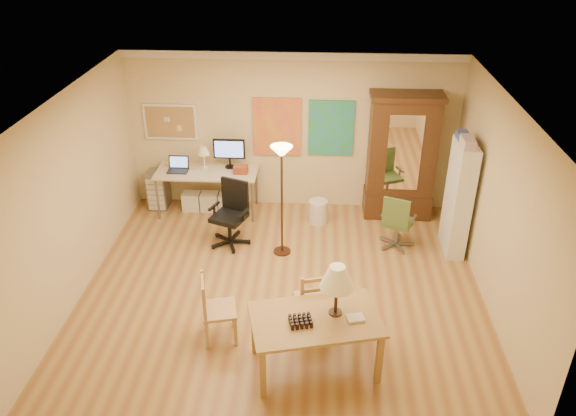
# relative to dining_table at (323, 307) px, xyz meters

# --- Properties ---
(floor) EXTENTS (5.50, 5.50, 0.00)m
(floor) POSITION_rel_dining_table_xyz_m (-0.55, 1.46, -0.85)
(floor) COLOR #956134
(floor) RESTS_ON ground
(crown_molding) EXTENTS (5.50, 0.08, 0.12)m
(crown_molding) POSITION_rel_dining_table_xyz_m (-0.55, 3.92, 1.79)
(crown_molding) COLOR white
(crown_molding) RESTS_ON floor
(corkboard) EXTENTS (0.90, 0.04, 0.62)m
(corkboard) POSITION_rel_dining_table_xyz_m (-2.60, 3.93, 0.65)
(corkboard) COLOR tan
(corkboard) RESTS_ON floor
(art_panel_left) EXTENTS (0.80, 0.04, 1.00)m
(art_panel_left) POSITION_rel_dining_table_xyz_m (-0.80, 3.93, 0.60)
(art_panel_left) COLOR gold
(art_panel_left) RESTS_ON floor
(art_panel_right) EXTENTS (0.75, 0.04, 0.95)m
(art_panel_right) POSITION_rel_dining_table_xyz_m (0.10, 3.93, 0.60)
(art_panel_right) COLOR teal
(art_panel_right) RESTS_ON floor
(dining_table) EXTENTS (1.59, 1.17, 1.34)m
(dining_table) POSITION_rel_dining_table_xyz_m (0.00, 0.00, 0.00)
(dining_table) COLOR olive
(dining_table) RESTS_ON floor
(ladder_chair_back) EXTENTS (0.51, 0.50, 0.91)m
(ladder_chair_back) POSITION_rel_dining_table_xyz_m (-0.11, 0.62, -0.43)
(ladder_chair_back) COLOR #A5874B
(ladder_chair_back) RESTS_ON floor
(ladder_chair_left) EXTENTS (0.48, 0.50, 0.90)m
(ladder_chair_left) POSITION_rel_dining_table_xyz_m (-1.27, 0.38, -0.43)
(ladder_chair_left) COLOR #A5874B
(ladder_chair_left) RESTS_ON floor
(torchiere_lamp) EXTENTS (0.32, 0.32, 1.76)m
(torchiere_lamp) POSITION_rel_dining_table_xyz_m (-0.62, 2.36, 0.56)
(torchiere_lamp) COLOR #3E2519
(torchiere_lamp) RESTS_ON floor
(computer_desk) EXTENTS (1.70, 0.74, 1.29)m
(computer_desk) POSITION_rel_dining_table_xyz_m (-1.94, 3.62, -0.38)
(computer_desk) COLOR tan
(computer_desk) RESTS_ON floor
(office_chair_black) EXTENTS (0.64, 0.64, 1.04)m
(office_chair_black) POSITION_rel_dining_table_xyz_m (-1.44, 2.58, -0.57)
(office_chair_black) COLOR black
(office_chair_black) RESTS_ON floor
(office_chair_green) EXTENTS (0.56, 0.56, 0.92)m
(office_chair_green) POSITION_rel_dining_table_xyz_m (1.14, 2.62, -0.60)
(office_chair_green) COLOR slate
(office_chair_green) RESTS_ON floor
(drawer_cart) EXTENTS (0.33, 0.40, 0.66)m
(drawer_cart) POSITION_rel_dining_table_xyz_m (-2.88, 3.70, -0.52)
(drawer_cart) COLOR slate
(drawer_cart) RESTS_ON floor
(armoire) EXTENTS (1.16, 0.55, 2.13)m
(armoire) POSITION_rel_dining_table_xyz_m (1.26, 3.70, 0.08)
(armoire) COLOR #391B0F
(armoire) RESTS_ON floor
(bookshelf) EXTENTS (0.26, 0.70, 1.76)m
(bookshelf) POSITION_rel_dining_table_xyz_m (2.00, 2.62, 0.03)
(bookshelf) COLOR white
(bookshelf) RESTS_ON floor
(wastebin) EXTENTS (0.32, 0.32, 0.40)m
(wastebin) POSITION_rel_dining_table_xyz_m (-0.08, 3.32, -0.65)
(wastebin) COLOR silver
(wastebin) RESTS_ON floor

